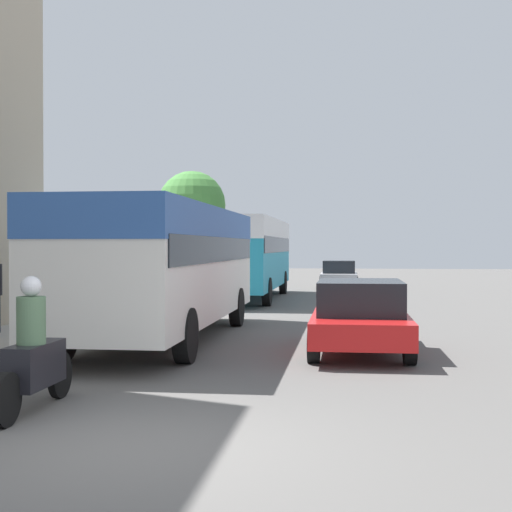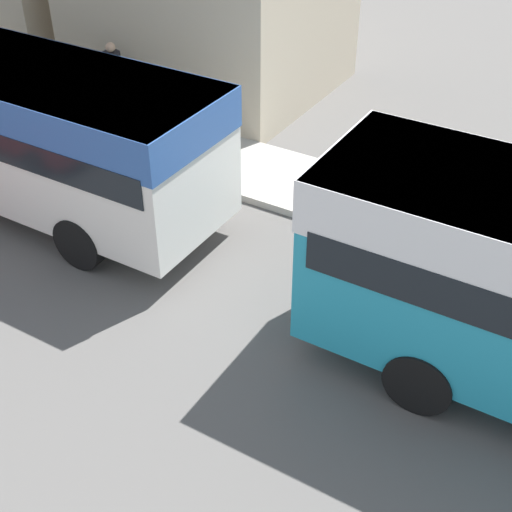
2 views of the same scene
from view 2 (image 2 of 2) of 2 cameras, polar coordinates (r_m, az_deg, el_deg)
name	(u,v)px [view 2 (image 2 of 2)]	position (r m, az deg, el deg)	size (l,w,h in m)	color
pedestrian_near_curb	(114,78)	(17.93, -11.27, 13.77)	(0.42, 0.42, 1.78)	#232838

